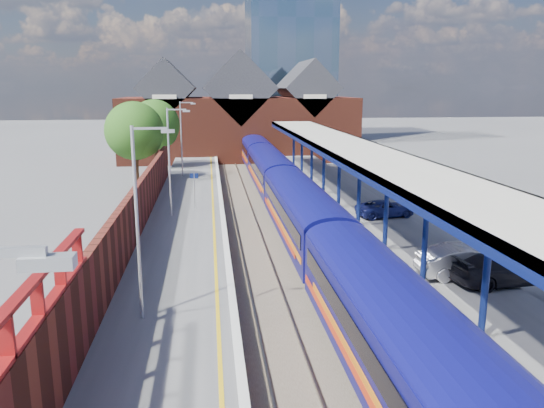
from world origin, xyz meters
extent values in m
plane|color=#5B5B5E|center=(0.00, 30.00, 0.00)|extent=(240.00, 240.00, 0.00)
cube|color=#473D33|center=(0.00, 20.00, 0.03)|extent=(6.00, 76.00, 0.06)
cube|color=slate|center=(-2.22, 20.00, 0.12)|extent=(0.07, 76.00, 0.14)
cube|color=slate|center=(-0.78, 20.00, 0.12)|extent=(0.07, 76.00, 0.14)
cube|color=slate|center=(0.78, 20.00, 0.12)|extent=(0.07, 76.00, 0.14)
cube|color=slate|center=(2.22, 20.00, 0.12)|extent=(0.07, 76.00, 0.14)
cube|color=#565659|center=(-5.50, 20.00, 0.50)|extent=(5.00, 76.00, 1.00)
cube|color=#565659|center=(6.00, 20.00, 0.50)|extent=(6.00, 76.00, 1.00)
cube|color=silver|center=(-3.15, 20.00, 1.02)|extent=(0.30, 76.00, 0.05)
cube|color=silver|center=(3.15, 20.00, 1.02)|extent=(0.30, 76.00, 0.05)
cube|color=yellow|center=(-3.75, 20.00, 1.01)|extent=(0.14, 76.00, 0.01)
cube|color=#0D0D5D|center=(1.50, 1.03, 1.90)|extent=(2.83, 16.01, 2.50)
cube|color=#0D0D5D|center=(1.50, 1.03, 3.15)|extent=(2.83, 16.01, 0.60)
cube|color=#0D0D5D|center=(1.50, 17.63, 1.90)|extent=(2.83, 16.01, 2.50)
cube|color=#0D0D5D|center=(1.50, 17.63, 3.15)|extent=(2.83, 16.01, 0.60)
cube|color=#0D0D5D|center=(1.50, 34.23, 1.90)|extent=(2.83, 16.01, 2.50)
cube|color=#0D0D5D|center=(1.50, 34.23, 3.15)|extent=(2.83, 16.01, 0.60)
cube|color=#0D0D5D|center=(1.50, 50.83, 1.90)|extent=(2.83, 16.01, 2.50)
cube|color=#0D0D5D|center=(1.50, 50.83, 3.15)|extent=(2.83, 16.01, 0.60)
cube|color=black|center=(0.08, 25.93, 2.35)|extent=(0.04, 60.54, 0.70)
cube|color=orange|center=(0.07, 25.93, 1.55)|extent=(0.03, 55.27, 0.30)
cube|color=red|center=(0.06, 25.93, 1.30)|extent=(0.03, 55.27, 0.30)
cube|color=black|center=(1.50, 56.43, 0.30)|extent=(2.00, 2.40, 0.60)
cylinder|color=#0D1951|center=(5.00, 3.00, 3.10)|extent=(0.24, 0.24, 4.20)
cylinder|color=#0D1951|center=(5.00, 8.00, 3.10)|extent=(0.24, 0.24, 4.20)
cylinder|color=#0D1951|center=(5.00, 13.00, 3.10)|extent=(0.24, 0.24, 4.20)
cylinder|color=#0D1951|center=(5.00, 18.00, 3.10)|extent=(0.24, 0.24, 4.20)
cylinder|color=#0D1951|center=(5.00, 23.00, 3.10)|extent=(0.24, 0.24, 4.20)
cylinder|color=#0D1951|center=(5.00, 28.00, 3.10)|extent=(0.24, 0.24, 4.20)
cylinder|color=#0D1951|center=(5.00, 33.00, 3.10)|extent=(0.24, 0.24, 4.20)
cylinder|color=#0D1951|center=(5.00, 38.00, 3.10)|extent=(0.24, 0.24, 4.20)
cylinder|color=#0D1951|center=(5.00, 43.00, 3.10)|extent=(0.24, 0.24, 4.20)
cube|color=beige|center=(5.50, 22.00, 5.35)|extent=(4.50, 52.00, 0.25)
cube|color=#0D1951|center=(3.35, 22.00, 5.20)|extent=(0.20, 52.00, 0.55)
cube|color=#0D1951|center=(7.65, 22.00, 5.20)|extent=(0.20, 52.00, 0.55)
cube|color=#A5A8AA|center=(-5.30, -8.00, 7.80)|extent=(0.45, 0.18, 0.12)
cylinder|color=#A5A8AA|center=(-6.50, 6.00, 4.50)|extent=(0.12, 0.12, 7.00)
cube|color=#A5A8AA|center=(-5.90, 6.00, 7.90)|extent=(1.20, 0.08, 0.08)
cube|color=#A5A8AA|center=(-5.30, 6.00, 7.80)|extent=(0.45, 0.18, 0.12)
cylinder|color=#A5A8AA|center=(-6.50, 22.00, 4.50)|extent=(0.12, 0.12, 7.00)
cube|color=#A5A8AA|center=(-5.90, 22.00, 7.90)|extent=(1.20, 0.08, 0.08)
cube|color=#A5A8AA|center=(-5.30, 22.00, 7.80)|extent=(0.45, 0.18, 0.12)
cylinder|color=#A5A8AA|center=(-6.50, 38.00, 4.50)|extent=(0.12, 0.12, 7.00)
cube|color=#A5A8AA|center=(-5.90, 38.00, 7.90)|extent=(1.20, 0.08, 0.08)
cube|color=#A5A8AA|center=(-5.30, 38.00, 7.80)|extent=(0.45, 0.18, 0.12)
cylinder|color=#A5A8AA|center=(-5.00, 24.00, 2.25)|extent=(0.08, 0.08, 2.50)
cube|color=#0C194C|center=(-5.00, 24.00, 3.30)|extent=(0.55, 0.06, 0.35)
cube|color=#5D2418|center=(-8.10, 14.00, 2.40)|extent=(0.35, 50.00, 2.80)
cube|color=maroon|center=(-8.10, -2.00, 4.30)|extent=(0.30, 0.12, 1.00)
cube|color=maroon|center=(-8.10, 0.00, 4.30)|extent=(0.30, 0.12, 1.00)
cube|color=maroon|center=(-8.10, 2.00, 4.30)|extent=(0.30, 0.12, 1.00)
cube|color=maroon|center=(-8.10, 4.00, 4.30)|extent=(0.30, 0.12, 1.00)
cube|color=#5D2418|center=(0.00, 58.00, 4.00)|extent=(30.00, 12.00, 8.00)
cube|color=#232328|center=(-9.00, 58.00, 9.20)|extent=(7.13, 12.00, 7.13)
cube|color=#232328|center=(0.00, 58.00, 9.20)|extent=(9.16, 12.00, 9.16)
cube|color=#232328|center=(9.00, 58.00, 9.20)|extent=(7.13, 12.00, 7.13)
cube|color=beige|center=(-9.00, 51.95, 8.20)|extent=(2.80, 0.15, 0.50)
cube|color=beige|center=(0.00, 51.95, 8.20)|extent=(2.80, 0.15, 0.50)
cube|color=beige|center=(9.00, 51.95, 8.20)|extent=(2.80, 0.15, 0.50)
cube|color=#49657D|center=(10.00, 80.00, 20.00)|extent=(14.00, 14.00, 40.00)
cylinder|color=#382314|center=(-10.50, 36.00, 2.00)|extent=(0.44, 0.44, 4.00)
sphere|color=#215316|center=(-10.50, 36.00, 5.50)|extent=(5.20, 5.20, 5.20)
sphere|color=#215316|center=(-9.70, 35.50, 4.80)|extent=(3.20, 3.20, 3.20)
cylinder|color=#382314|center=(-9.50, 44.00, 2.00)|extent=(0.44, 0.44, 4.00)
sphere|color=#215316|center=(-9.50, 44.00, 5.50)|extent=(5.20, 5.20, 5.20)
sphere|color=#215316|center=(-8.70, 43.50, 4.80)|extent=(3.20, 3.20, 3.20)
imported|color=#B7B7BC|center=(7.31, 8.75, 1.71)|extent=(4.34, 1.53, 1.43)
imported|color=black|center=(8.48, 7.77, 1.67)|extent=(4.81, 2.44, 1.34)
imported|color=navy|center=(7.44, 20.11, 1.54)|extent=(4.14, 2.41, 1.08)
camera|label=1|loc=(-3.91, -12.49, 9.25)|focal=35.00mm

